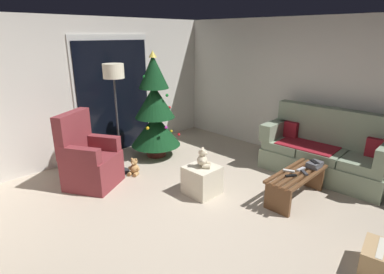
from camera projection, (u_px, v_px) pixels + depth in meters
name	position (u px, v px, depth m)	size (l,w,h in m)	color
ground_plane	(210.00, 222.00, 3.83)	(7.00, 7.00, 0.00)	#B2A38E
wall_back	(81.00, 91.00, 5.47)	(5.72, 0.12, 2.50)	silver
wall_right	(321.00, 92.00, 5.36)	(0.12, 6.00, 2.50)	silver
patio_door_frame	(114.00, 95.00, 5.89)	(1.60, 0.02, 2.20)	silver
patio_door_glass	(115.00, 98.00, 5.89)	(1.50, 0.02, 2.10)	black
couch	(325.00, 152.00, 4.99)	(0.83, 1.96, 1.08)	gray
coffee_table	(296.00, 181.00, 4.30)	(1.10, 0.40, 0.40)	brown
remote_silver	(301.00, 169.00, 4.34)	(0.04, 0.16, 0.02)	#ADADB2
remote_graphite	(304.00, 173.00, 4.23)	(0.04, 0.16, 0.02)	#333338
remote_black	(291.00, 176.00, 4.14)	(0.04, 0.16, 0.02)	black
remote_white	(289.00, 171.00, 4.28)	(0.04, 0.16, 0.02)	silver
book_stack	(315.00, 165.00, 4.41)	(0.24, 0.18, 0.08)	#4C4C51
cell_phone	(315.00, 162.00, 4.40)	(0.07, 0.14, 0.01)	black
christmas_tree	(155.00, 111.00, 5.66)	(0.92, 0.92, 1.94)	#4C1E19
armchair	(89.00, 160.00, 4.66)	(0.93, 0.93, 1.13)	maroon
floor_lamp	(114.00, 82.00, 4.74)	(0.32, 0.32, 1.78)	#2D2D30
ottoman	(202.00, 180.00, 4.47)	(0.44, 0.44, 0.41)	beige
teddy_bear_cream	(203.00, 159.00, 4.36)	(0.21, 0.22, 0.29)	beige
teddy_bear_honey_by_tree	(134.00, 168.00, 5.09)	(0.22, 0.21, 0.29)	tan
cardboard_box_taped_mid_floor	(379.00, 259.00, 3.02)	(0.46, 0.35, 0.26)	tan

